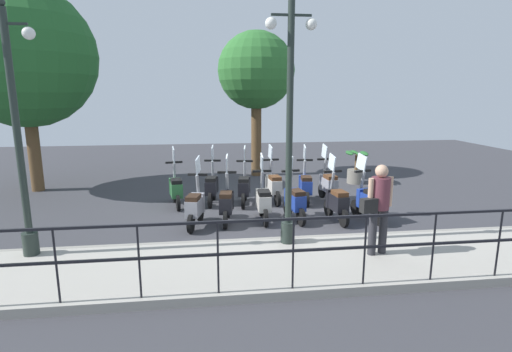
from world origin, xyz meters
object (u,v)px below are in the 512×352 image
Objects in this scene: scooter_far_3 at (244,187)px; scooter_near_5 at (195,206)px; potted_palm at (356,170)px; scooter_far_4 at (212,186)px; scooter_near_3 at (263,201)px; lamp_post_far at (19,149)px; scooter_near_1 at (337,201)px; scooter_far_2 at (273,185)px; scooter_near_0 at (369,201)px; tree_distant at (256,71)px; scooter_far_0 at (328,184)px; scooter_near_4 at (227,203)px; lamp_post_near at (289,139)px; scooter_far_1 at (305,185)px; scooter_near_2 at (294,200)px; pedestrian_with_bag at (379,203)px; tree_large at (23,56)px; scooter_far_5 at (176,189)px.

scooter_near_5 is at bearing 152.34° from scooter_far_3.
scooter_far_4 is at bearing 111.87° from potted_palm.
lamp_post_far is at bearing 113.11° from scooter_near_3.
scooter_far_2 is at bearing 26.31° from scooter_near_1.
scooter_far_4 is at bearing 45.46° from scooter_near_0.
scooter_far_4 is (-3.62, 1.67, -3.16)m from tree_distant.
scooter_far_0 is (-3.78, -1.49, -3.16)m from tree_distant.
scooter_near_4 is at bearing 165.52° from tree_distant.
scooter_near_1 is at bearing -168.21° from tree_distant.
lamp_post_near is 1.05× the size of lamp_post_far.
potted_palm is 0.69× the size of scooter_near_5.
scooter_near_4 is 1.00× the size of scooter_far_1.
scooter_near_2 is 1.00× the size of scooter_near_3.
pedestrian_with_bag is at bearing -117.49° from lamp_post_near.
scooter_far_4 is (4.16, 2.78, -0.60)m from pedestrian_with_bag.
scooter_near_5 is at bearing -129.67° from tree_large.
scooter_near_5 and scooter_far_3 have the same top height.
scooter_far_0 is (1.52, -2.86, 0.00)m from scooter_near_4.
lamp_post_far is 4.93m from scooter_far_4.
lamp_post_near is 4.57m from lamp_post_far.
lamp_post_far is 2.73× the size of scooter_near_0.
potted_palm is 5.06m from scooter_near_3.
scooter_near_2 is at bearing 7.17° from pedestrian_with_bag.
lamp_post_far is 2.73× the size of scooter_near_1.
pedestrian_with_bag is 3.97m from scooter_near_5.
lamp_post_far reaches higher than scooter_far_3.
scooter_far_0 is at bearing -18.45° from pedestrian_with_bag.
tree_distant is 3.26× the size of scooter_far_0.
scooter_near_0 and scooter_far_2 have the same top height.
pedestrian_with_bag is at bearing -137.95° from scooter_far_4.
tree_large reaches higher than scooter_far_1.
scooter_near_0 is at bearing -110.01° from scooter_far_4.
lamp_post_far is 2.73× the size of scooter_far_1.
scooter_far_3 and scooter_far_4 have the same top height.
scooter_far_3 is at bearing 12.90° from pedestrian_with_bag.
potted_palm is 5.12m from scooter_far_4.
scooter_far_3 is (1.70, 1.97, 0.00)m from scooter_near_1.
scooter_far_4 is at bearing 17.55° from scooter_near_4.
scooter_near_0 and scooter_near_5 have the same top height.
lamp_post_far is 2.65× the size of pedestrian_with_bag.
scooter_far_5 is at bearing 52.27° from scooter_near_0.
tree_large is at bearing 78.16° from scooter_far_3.
scooter_far_0 is at bearing -79.87° from scooter_far_3.
scooter_near_2 and scooter_far_3 have the same top height.
lamp_post_far reaches higher than scooter_far_5.
scooter_near_3 and scooter_near_4 have the same top height.
tree_large reaches higher than scooter_far_4.
scooter_near_1 is at bearing -111.34° from scooter_near_2.
scooter_near_0 and scooter_far_5 have the same top height.
scooter_far_3 is (0.05, 1.65, 0.00)m from scooter_far_1.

